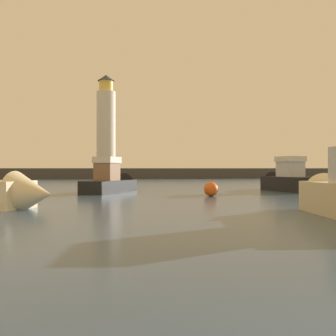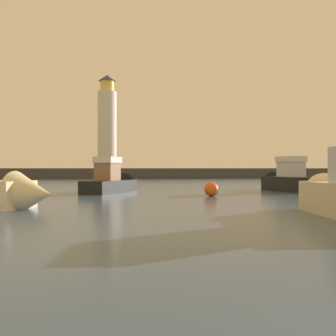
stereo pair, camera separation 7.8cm
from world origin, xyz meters
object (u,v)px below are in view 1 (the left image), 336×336
at_px(motorboat_3, 115,182).
at_px(lighthouse, 106,124).
at_px(motorboat_4, 283,180).
at_px(mooring_buoy, 211,189).

bearing_deg(motorboat_3, lighthouse, 90.85).
bearing_deg(lighthouse, motorboat_3, -89.15).
bearing_deg(lighthouse, motorboat_4, -71.49).
xyz_separation_m(lighthouse, mooring_buoy, (7.10, -51.01, -10.06)).
bearing_deg(mooring_buoy, motorboat_4, 35.86).
height_order(lighthouse, motorboat_3, lighthouse).
height_order(motorboat_4, mooring_buoy, motorboat_4).
relative_size(lighthouse, mooring_buoy, 18.24).
relative_size(motorboat_4, mooring_buoy, 7.52).
distance_m(motorboat_3, motorboat_4, 14.47).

